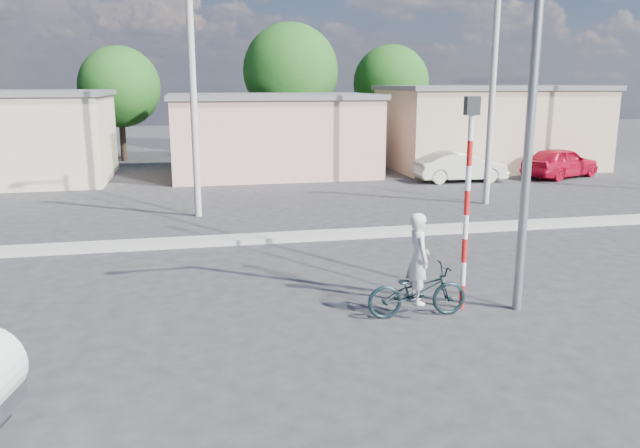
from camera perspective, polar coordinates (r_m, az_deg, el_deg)
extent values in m
plane|color=#272629|center=(11.24, 0.80, -11.49)|extent=(120.00, 120.00, 0.00)
cube|color=#99968E|center=(18.68, -4.65, -1.28)|extent=(40.00, 0.80, 0.16)
imported|color=black|center=(12.73, 8.88, -6.07)|extent=(2.06, 0.77, 1.07)
imported|color=silver|center=(12.61, 8.94, -4.42)|extent=(0.46, 0.68, 1.84)
imported|color=beige|center=(30.36, 12.71, 5.13)|extent=(4.32, 1.60, 1.41)
imported|color=#B30924|center=(33.06, 21.12, 5.28)|extent=(4.78, 3.36, 1.51)
cylinder|color=red|center=(13.45, 12.84, -6.48)|extent=(0.11, 0.11, 0.50)
cylinder|color=white|center=(13.30, 12.95, -4.45)|extent=(0.11, 0.11, 0.50)
cylinder|color=red|center=(13.16, 13.06, -2.37)|extent=(0.11, 0.11, 0.50)
cylinder|color=white|center=(13.04, 13.17, -0.25)|extent=(0.11, 0.11, 0.50)
cylinder|color=red|center=(12.94, 13.28, 1.91)|extent=(0.11, 0.11, 0.50)
cylinder|color=white|center=(12.86, 13.40, 4.09)|extent=(0.11, 0.11, 0.50)
cylinder|color=red|center=(12.79, 13.51, 6.31)|extent=(0.11, 0.11, 0.50)
cylinder|color=white|center=(12.75, 13.63, 8.54)|extent=(0.11, 0.11, 0.50)
cube|color=black|center=(12.73, 13.74, 10.47)|extent=(0.28, 0.18, 0.36)
cylinder|color=slate|center=(12.97, 18.87, 11.60)|extent=(0.18, 0.18, 9.00)
cube|color=#CF968E|center=(32.38, -4.43, 7.99)|extent=(10.00, 7.00, 3.80)
cube|color=#59595B|center=(32.27, -4.49, 11.57)|extent=(10.30, 7.30, 0.24)
cube|color=tan|center=(35.97, 15.09, 8.40)|extent=(11.00, 7.00, 4.20)
cube|color=#59595B|center=(35.88, 15.30, 11.93)|extent=(11.30, 7.30, 0.24)
cylinder|color=#38281E|center=(39.26, -17.61, 8.05)|extent=(0.36, 0.36, 3.47)
sphere|color=#245F1C|center=(39.15, -17.87, 11.84)|extent=(4.71, 4.71, 4.71)
cylinder|color=#38281E|center=(38.58, -2.66, 9.10)|extent=(0.36, 0.36, 4.20)
sphere|color=#245F1C|center=(38.50, -2.71, 13.78)|extent=(5.70, 5.70, 5.70)
cylinder|color=#38281E|center=(42.22, 6.42, 8.98)|extent=(0.36, 0.36, 3.64)
sphere|color=#245F1C|center=(42.13, 6.51, 12.68)|extent=(4.94, 4.94, 4.94)
cylinder|color=#99968E|center=(21.99, -11.50, 10.97)|extent=(0.24, 0.24, 8.00)
cylinder|color=#99968E|center=(24.71, 15.43, 10.95)|extent=(0.24, 0.24, 8.00)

